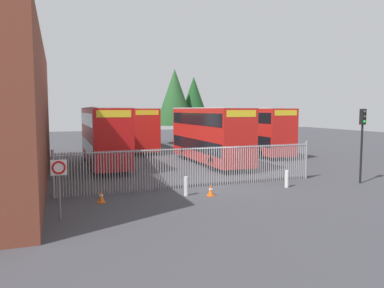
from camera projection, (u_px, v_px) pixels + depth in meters
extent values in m
plane|color=#3D3D42|center=(174.00, 166.00, 28.23)|extent=(100.00, 100.00, 0.00)
cylinder|color=gray|center=(53.00, 176.00, 17.72)|extent=(0.06, 0.06, 2.20)
cylinder|color=gray|center=(56.00, 175.00, 17.77)|extent=(0.06, 0.06, 2.20)
cylinder|color=gray|center=(59.00, 175.00, 17.81)|extent=(0.06, 0.06, 2.20)
cylinder|color=gray|center=(63.00, 175.00, 17.86)|extent=(0.06, 0.06, 2.20)
cylinder|color=gray|center=(66.00, 175.00, 17.91)|extent=(0.06, 0.06, 2.20)
cylinder|color=gray|center=(69.00, 175.00, 17.96)|extent=(0.06, 0.06, 2.20)
cylinder|color=gray|center=(72.00, 174.00, 18.01)|extent=(0.06, 0.06, 2.20)
cylinder|color=gray|center=(75.00, 174.00, 18.05)|extent=(0.06, 0.06, 2.20)
cylinder|color=gray|center=(78.00, 174.00, 18.10)|extent=(0.06, 0.06, 2.20)
cylinder|color=gray|center=(81.00, 174.00, 18.15)|extent=(0.06, 0.06, 2.20)
cylinder|color=gray|center=(84.00, 174.00, 18.20)|extent=(0.06, 0.06, 2.20)
cylinder|color=gray|center=(87.00, 174.00, 18.25)|extent=(0.06, 0.06, 2.20)
cylinder|color=gray|center=(90.00, 173.00, 18.29)|extent=(0.06, 0.06, 2.20)
cylinder|color=gray|center=(92.00, 173.00, 18.34)|extent=(0.06, 0.06, 2.20)
cylinder|color=gray|center=(95.00, 173.00, 18.39)|extent=(0.06, 0.06, 2.20)
cylinder|color=gray|center=(98.00, 173.00, 18.44)|extent=(0.06, 0.06, 2.20)
cylinder|color=gray|center=(101.00, 173.00, 18.49)|extent=(0.06, 0.06, 2.20)
cylinder|color=gray|center=(104.00, 173.00, 18.53)|extent=(0.06, 0.06, 2.20)
cylinder|color=gray|center=(107.00, 172.00, 18.58)|extent=(0.06, 0.06, 2.20)
cylinder|color=gray|center=(110.00, 172.00, 18.63)|extent=(0.06, 0.06, 2.20)
cylinder|color=gray|center=(112.00, 172.00, 18.68)|extent=(0.06, 0.06, 2.20)
cylinder|color=gray|center=(115.00, 172.00, 18.73)|extent=(0.06, 0.06, 2.20)
cylinder|color=gray|center=(118.00, 172.00, 18.78)|extent=(0.06, 0.06, 2.20)
cylinder|color=gray|center=(121.00, 172.00, 18.82)|extent=(0.06, 0.06, 2.20)
cylinder|color=gray|center=(124.00, 172.00, 18.87)|extent=(0.06, 0.06, 2.20)
cylinder|color=gray|center=(126.00, 171.00, 18.92)|extent=(0.06, 0.06, 2.20)
cylinder|color=gray|center=(129.00, 171.00, 18.97)|extent=(0.06, 0.06, 2.20)
cylinder|color=gray|center=(132.00, 171.00, 19.02)|extent=(0.06, 0.06, 2.20)
cylinder|color=gray|center=(134.00, 171.00, 19.06)|extent=(0.06, 0.06, 2.20)
cylinder|color=gray|center=(137.00, 171.00, 19.11)|extent=(0.06, 0.06, 2.20)
cylinder|color=gray|center=(140.00, 171.00, 19.16)|extent=(0.06, 0.06, 2.20)
cylinder|color=gray|center=(142.00, 170.00, 19.21)|extent=(0.06, 0.06, 2.20)
cylinder|color=gray|center=(145.00, 170.00, 19.26)|extent=(0.06, 0.06, 2.20)
cylinder|color=gray|center=(148.00, 170.00, 19.30)|extent=(0.06, 0.06, 2.20)
cylinder|color=gray|center=(150.00, 170.00, 19.35)|extent=(0.06, 0.06, 2.20)
cylinder|color=gray|center=(153.00, 170.00, 19.40)|extent=(0.06, 0.06, 2.20)
cylinder|color=gray|center=(155.00, 170.00, 19.45)|extent=(0.06, 0.06, 2.20)
cylinder|color=gray|center=(158.00, 170.00, 19.50)|extent=(0.06, 0.06, 2.20)
cylinder|color=gray|center=(161.00, 169.00, 19.54)|extent=(0.06, 0.06, 2.20)
cylinder|color=gray|center=(163.00, 169.00, 19.59)|extent=(0.06, 0.06, 2.20)
cylinder|color=gray|center=(166.00, 169.00, 19.64)|extent=(0.06, 0.06, 2.20)
cylinder|color=gray|center=(168.00, 169.00, 19.69)|extent=(0.06, 0.06, 2.20)
cylinder|color=gray|center=(171.00, 169.00, 19.74)|extent=(0.06, 0.06, 2.20)
cylinder|color=gray|center=(173.00, 169.00, 19.78)|extent=(0.06, 0.06, 2.20)
cylinder|color=gray|center=(176.00, 169.00, 19.83)|extent=(0.06, 0.06, 2.20)
cylinder|color=gray|center=(178.00, 168.00, 19.88)|extent=(0.06, 0.06, 2.20)
cylinder|color=gray|center=(181.00, 168.00, 19.93)|extent=(0.06, 0.06, 2.20)
cylinder|color=gray|center=(183.00, 168.00, 19.98)|extent=(0.06, 0.06, 2.20)
cylinder|color=gray|center=(186.00, 168.00, 20.02)|extent=(0.06, 0.06, 2.20)
cylinder|color=gray|center=(188.00, 168.00, 20.07)|extent=(0.06, 0.06, 2.20)
cylinder|color=gray|center=(190.00, 168.00, 20.12)|extent=(0.06, 0.06, 2.20)
cylinder|color=gray|center=(193.00, 168.00, 20.17)|extent=(0.06, 0.06, 2.20)
cylinder|color=gray|center=(195.00, 167.00, 20.22)|extent=(0.06, 0.06, 2.20)
cylinder|color=gray|center=(198.00, 167.00, 20.27)|extent=(0.06, 0.06, 2.20)
cylinder|color=gray|center=(200.00, 167.00, 20.31)|extent=(0.06, 0.06, 2.20)
cylinder|color=gray|center=(202.00, 167.00, 20.36)|extent=(0.06, 0.06, 2.20)
cylinder|color=gray|center=(205.00, 167.00, 20.41)|extent=(0.06, 0.06, 2.20)
cylinder|color=gray|center=(207.00, 167.00, 20.46)|extent=(0.06, 0.06, 2.20)
cylinder|color=gray|center=(209.00, 167.00, 20.51)|extent=(0.06, 0.06, 2.20)
cylinder|color=gray|center=(212.00, 166.00, 20.55)|extent=(0.06, 0.06, 2.20)
cylinder|color=gray|center=(214.00, 166.00, 20.60)|extent=(0.06, 0.06, 2.20)
cylinder|color=gray|center=(216.00, 166.00, 20.65)|extent=(0.06, 0.06, 2.20)
cylinder|color=gray|center=(219.00, 166.00, 20.70)|extent=(0.06, 0.06, 2.20)
cylinder|color=gray|center=(221.00, 166.00, 20.75)|extent=(0.06, 0.06, 2.20)
cylinder|color=gray|center=(223.00, 166.00, 20.79)|extent=(0.06, 0.06, 2.20)
cylinder|color=gray|center=(225.00, 166.00, 20.84)|extent=(0.06, 0.06, 2.20)
cylinder|color=gray|center=(228.00, 166.00, 20.89)|extent=(0.06, 0.06, 2.20)
cylinder|color=gray|center=(230.00, 165.00, 20.94)|extent=(0.06, 0.06, 2.20)
cylinder|color=gray|center=(232.00, 165.00, 20.99)|extent=(0.06, 0.06, 2.20)
cylinder|color=gray|center=(234.00, 165.00, 21.03)|extent=(0.06, 0.06, 2.20)
cylinder|color=gray|center=(237.00, 165.00, 21.08)|extent=(0.06, 0.06, 2.20)
cylinder|color=gray|center=(239.00, 165.00, 21.13)|extent=(0.06, 0.06, 2.20)
cylinder|color=gray|center=(241.00, 165.00, 21.18)|extent=(0.06, 0.06, 2.20)
cylinder|color=gray|center=(243.00, 165.00, 21.23)|extent=(0.06, 0.06, 2.20)
cylinder|color=gray|center=(245.00, 165.00, 21.27)|extent=(0.06, 0.06, 2.20)
cylinder|color=gray|center=(247.00, 164.00, 21.32)|extent=(0.06, 0.06, 2.20)
cylinder|color=gray|center=(250.00, 164.00, 21.37)|extent=(0.06, 0.06, 2.20)
cylinder|color=gray|center=(252.00, 164.00, 21.42)|extent=(0.06, 0.06, 2.20)
cylinder|color=gray|center=(254.00, 164.00, 21.47)|extent=(0.06, 0.06, 2.20)
cylinder|color=gray|center=(256.00, 164.00, 21.51)|extent=(0.06, 0.06, 2.20)
cylinder|color=gray|center=(258.00, 164.00, 21.56)|extent=(0.06, 0.06, 2.20)
cylinder|color=gray|center=(260.00, 164.00, 21.61)|extent=(0.06, 0.06, 2.20)
cylinder|color=gray|center=(262.00, 164.00, 21.66)|extent=(0.06, 0.06, 2.20)
cylinder|color=gray|center=(264.00, 163.00, 21.71)|extent=(0.06, 0.06, 2.20)
cylinder|color=gray|center=(266.00, 163.00, 21.76)|extent=(0.06, 0.06, 2.20)
cylinder|color=gray|center=(269.00, 163.00, 21.80)|extent=(0.06, 0.06, 2.20)
cylinder|color=gray|center=(271.00, 163.00, 21.85)|extent=(0.06, 0.06, 2.20)
cylinder|color=gray|center=(273.00, 163.00, 21.90)|extent=(0.06, 0.06, 2.20)
cylinder|color=gray|center=(275.00, 163.00, 21.95)|extent=(0.06, 0.06, 2.20)
cylinder|color=gray|center=(277.00, 163.00, 22.00)|extent=(0.06, 0.06, 2.20)
cylinder|color=gray|center=(279.00, 163.00, 22.04)|extent=(0.06, 0.06, 2.20)
cylinder|color=gray|center=(281.00, 163.00, 22.09)|extent=(0.06, 0.06, 2.20)
cylinder|color=gray|center=(283.00, 162.00, 22.14)|extent=(0.06, 0.06, 2.20)
cylinder|color=gray|center=(285.00, 162.00, 22.19)|extent=(0.06, 0.06, 2.20)
cylinder|color=gray|center=(287.00, 162.00, 22.24)|extent=(0.06, 0.06, 2.20)
cylinder|color=gray|center=(289.00, 162.00, 22.28)|extent=(0.06, 0.06, 2.20)
cylinder|color=gray|center=(291.00, 162.00, 22.33)|extent=(0.06, 0.06, 2.20)
cylinder|color=gray|center=(293.00, 162.00, 22.38)|extent=(0.06, 0.06, 2.20)
cylinder|color=gray|center=(295.00, 162.00, 22.43)|extent=(0.06, 0.06, 2.20)
cylinder|color=gray|center=(296.00, 162.00, 22.48)|extent=(0.06, 0.06, 2.20)
cylinder|color=gray|center=(298.00, 162.00, 22.52)|extent=(0.06, 0.06, 2.20)
cylinder|color=gray|center=(300.00, 161.00, 22.57)|extent=(0.06, 0.06, 2.20)
cylinder|color=gray|center=(302.00, 161.00, 22.62)|extent=(0.06, 0.06, 2.20)
cylinder|color=gray|center=(304.00, 161.00, 22.67)|extent=(0.06, 0.06, 2.20)
cylinder|color=gray|center=(306.00, 161.00, 22.72)|extent=(0.06, 0.06, 2.20)
cylinder|color=gray|center=(195.00, 149.00, 20.12)|extent=(14.57, 0.07, 0.07)
cylinder|color=gray|center=(53.00, 174.00, 17.71)|extent=(0.14, 0.14, 2.35)
cylinder|color=gray|center=(306.00, 160.00, 22.71)|extent=(0.14, 0.14, 2.35)
cube|color=red|center=(209.00, 134.00, 29.03)|extent=(2.50, 10.80, 4.00)
cube|color=black|center=(209.00, 144.00, 29.10)|extent=(2.54, 10.37, 0.90)
cube|color=black|center=(209.00, 119.00, 28.92)|extent=(2.54, 10.37, 0.90)
cube|color=yellow|center=(241.00, 114.00, 23.87)|extent=(2.12, 0.12, 0.44)
cube|color=silver|center=(209.00, 108.00, 28.84)|extent=(2.50, 10.80, 0.08)
cylinder|color=black|center=(213.00, 164.00, 25.69)|extent=(0.30, 1.04, 1.04)
cylinder|color=black|center=(241.00, 162.00, 26.44)|extent=(0.30, 1.04, 1.04)
cylinder|color=black|center=(184.00, 153.00, 31.59)|extent=(0.30, 1.04, 1.04)
cylinder|color=black|center=(207.00, 152.00, 32.35)|extent=(0.30, 1.04, 1.04)
cube|color=red|center=(253.00, 130.00, 35.38)|extent=(2.50, 10.80, 4.00)
cube|color=black|center=(253.00, 138.00, 35.45)|extent=(2.54, 10.37, 0.90)
cube|color=black|center=(253.00, 117.00, 35.27)|extent=(2.54, 10.37, 0.90)
cube|color=yellow|center=(286.00, 113.00, 30.23)|extent=(2.12, 0.12, 0.44)
cube|color=silver|center=(253.00, 108.00, 35.19)|extent=(2.50, 10.80, 0.08)
cylinder|color=black|center=(260.00, 153.00, 32.04)|extent=(0.30, 1.04, 1.04)
cylinder|color=black|center=(282.00, 152.00, 32.80)|extent=(0.30, 1.04, 1.04)
cylinder|color=black|center=(229.00, 146.00, 37.95)|extent=(0.30, 1.04, 1.04)
cylinder|color=black|center=(248.00, 145.00, 38.70)|extent=(0.30, 1.04, 1.04)
cube|color=red|center=(104.00, 135.00, 27.85)|extent=(2.50, 10.80, 4.00)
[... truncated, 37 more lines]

